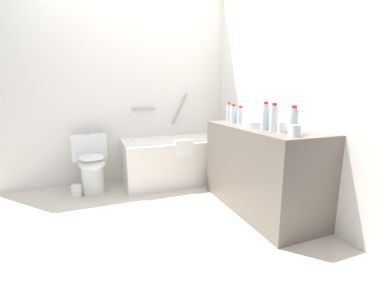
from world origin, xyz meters
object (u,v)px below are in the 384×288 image
object	(u,v)px
water_bottle_3	(274,118)
water_bottle_4	(240,115)
sink_basin	(259,123)
water_bottle_1	(234,114)
toilet	(91,164)
sink_faucet	(275,122)
water_bottle_5	(229,113)
drinking_glass_1	(296,131)
water_bottle_0	(293,121)
water_bottle_2	(265,117)
drinking_glass_0	(282,127)
toilet_paper_roll	(77,191)
bathtub	(179,159)

from	to	relation	value
water_bottle_3	water_bottle_4	world-z (taller)	water_bottle_3
sink_basin	water_bottle_1	world-z (taller)	water_bottle_1
toilet	sink_faucet	bearing A→B (deg)	54.40
sink_basin	water_bottle_5	distance (m)	0.45
water_bottle_1	water_bottle_4	distance (m)	0.09
drinking_glass_1	sink_faucet	bearing A→B (deg)	63.71
sink_basin	water_bottle_3	size ratio (longest dim) A/B	1.37
water_bottle_1	water_bottle_5	distance (m)	0.09
water_bottle_0	water_bottle_2	bearing A→B (deg)	101.84
drinking_glass_0	toilet_paper_roll	bearing A→B (deg)	141.31
toilet	toilet_paper_roll	xyz separation A→B (m)	(-0.18, -0.08, -0.28)
toilet	water_bottle_2	distance (m)	2.00
water_bottle_4	toilet_paper_roll	bearing A→B (deg)	158.31
water_bottle_4	sink_faucet	bearing A→B (deg)	-48.56
water_bottle_4	toilet_paper_roll	distance (m)	2.00
drinking_glass_0	sink_basin	bearing A→B (deg)	81.38
water_bottle_4	water_bottle_2	bearing A→B (deg)	-95.75
water_bottle_4	drinking_glass_0	bearing A→B (deg)	-91.24
water_bottle_1	water_bottle_3	distance (m)	0.64
drinking_glass_1	water_bottle_2	bearing A→B (deg)	89.57
bathtub	sink_basin	xyz separation A→B (m)	(0.48, -1.02, 0.55)
sink_basin	water_bottle_5	world-z (taller)	water_bottle_5
sink_faucet	drinking_glass_1	xyz separation A→B (m)	(-0.29, -0.59, 0.01)
water_bottle_1	water_bottle_5	xyz separation A→B (m)	(-0.00, 0.09, 0.01)
toilet_paper_roll	sink_faucet	bearing A→B (deg)	-26.06
water_bottle_0	toilet_paper_roll	size ratio (longest dim) A/B	1.73
bathtub	water_bottle_1	distance (m)	1.00
water_bottle_2	drinking_glass_1	bearing A→B (deg)	-90.43
water_bottle_0	drinking_glass_0	distance (m)	0.12
toilet	water_bottle_1	distance (m)	1.71
water_bottle_4	bathtub	bearing A→B (deg)	120.17
drinking_glass_0	toilet_paper_roll	size ratio (longest dim) A/B	0.65
drinking_glass_0	water_bottle_0	bearing A→B (deg)	-75.85
bathtub	toilet_paper_roll	size ratio (longest dim) A/B	10.92
sink_basin	water_bottle_1	bearing A→B (deg)	103.60
bathtub	water_bottle_5	distance (m)	0.94
bathtub	sink_basin	distance (m)	1.25
water_bottle_0	water_bottle_5	distance (m)	0.93
toilet	water_bottle_3	size ratio (longest dim) A/B	2.84
sink_faucet	bathtub	bearing A→B (deg)	123.48
sink_basin	water_bottle_3	xyz separation A→B (m)	(-0.07, -0.29, 0.08)
water_bottle_3	toilet_paper_roll	xyz separation A→B (m)	(-1.66, 1.23, -0.87)
water_bottle_2	water_bottle_0	bearing A→B (deg)	-78.16
water_bottle_0	water_bottle_3	xyz separation A→B (m)	(-0.03, 0.20, 0.01)
water_bottle_0	drinking_glass_0	bearing A→B (deg)	104.15
toilet	water_bottle_0	distance (m)	2.21
toilet	water_bottle_5	xyz separation A→B (m)	(1.46, -0.58, 0.58)
drinking_glass_0	toilet_paper_roll	world-z (taller)	drinking_glass_0
water_bottle_2	drinking_glass_0	distance (m)	0.20
bathtub	water_bottle_2	size ratio (longest dim) A/B	5.76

